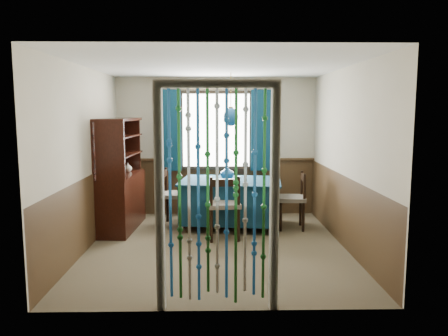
{
  "coord_description": "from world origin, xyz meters",
  "views": [
    {
      "loc": [
        -0.02,
        -5.96,
        1.89
      ],
      "look_at": [
        0.12,
        0.69,
        1.03
      ],
      "focal_mm": 35.0,
      "sensor_mm": 36.0,
      "label": 1
    }
  ],
  "objects_px": {
    "pendant_lamp": "(231,117)",
    "chair_near": "(224,205)",
    "chair_far": "(233,190)",
    "vase_sideboard": "(128,167)",
    "dining_table": "(231,200)",
    "bowl_shelf": "(119,154)",
    "chair_left": "(174,195)",
    "sideboard": "(121,191)",
    "vase_table": "(227,173)",
    "chair_right": "(293,199)"
  },
  "relations": [
    {
      "from": "dining_table",
      "to": "chair_left",
      "type": "relative_size",
      "value": 1.83
    },
    {
      "from": "sideboard",
      "to": "bowl_shelf",
      "type": "xyz_separation_m",
      "value": [
        0.06,
        -0.33,
        0.63
      ]
    },
    {
      "from": "chair_left",
      "to": "bowl_shelf",
      "type": "height_order",
      "value": "bowl_shelf"
    },
    {
      "from": "chair_left",
      "to": "vase_table",
      "type": "relative_size",
      "value": 4.38
    },
    {
      "from": "vase_table",
      "to": "vase_sideboard",
      "type": "height_order",
      "value": "vase_sideboard"
    },
    {
      "from": "vase_table",
      "to": "sideboard",
      "type": "bearing_deg",
      "value": -175.27
    },
    {
      "from": "chair_far",
      "to": "vase_sideboard",
      "type": "xyz_separation_m",
      "value": [
        -1.79,
        -0.5,
        0.5
      ]
    },
    {
      "from": "chair_left",
      "to": "vase_sideboard",
      "type": "bearing_deg",
      "value": -92.69
    },
    {
      "from": "dining_table",
      "to": "chair_right",
      "type": "height_order",
      "value": "chair_right"
    },
    {
      "from": "vase_table",
      "to": "chair_right",
      "type": "bearing_deg",
      "value": -9.91
    },
    {
      "from": "sideboard",
      "to": "pendant_lamp",
      "type": "bearing_deg",
      "value": 6.18
    },
    {
      "from": "vase_table",
      "to": "pendant_lamp",
      "type": "bearing_deg",
      "value": -41.28
    },
    {
      "from": "chair_far",
      "to": "bowl_shelf",
      "type": "xyz_separation_m",
      "value": [
        -1.79,
        -1.15,
        0.77
      ]
    },
    {
      "from": "chair_near",
      "to": "chair_left",
      "type": "height_order",
      "value": "chair_near"
    },
    {
      "from": "dining_table",
      "to": "chair_far",
      "type": "xyz_separation_m",
      "value": [
        0.07,
        0.73,
        0.02
      ]
    },
    {
      "from": "pendant_lamp",
      "to": "vase_sideboard",
      "type": "bearing_deg",
      "value": 172.34
    },
    {
      "from": "pendant_lamp",
      "to": "chair_left",
      "type": "bearing_deg",
      "value": 171.53
    },
    {
      "from": "pendant_lamp",
      "to": "chair_near",
      "type": "bearing_deg",
      "value": -100.06
    },
    {
      "from": "chair_right",
      "to": "chair_left",
      "type": "bearing_deg",
      "value": 86.34
    },
    {
      "from": "sideboard",
      "to": "chair_left",
      "type": "bearing_deg",
      "value": 18.76
    },
    {
      "from": "chair_far",
      "to": "sideboard",
      "type": "height_order",
      "value": "sideboard"
    },
    {
      "from": "chair_left",
      "to": "bowl_shelf",
      "type": "bearing_deg",
      "value": -50.14
    },
    {
      "from": "dining_table",
      "to": "vase_table",
      "type": "height_order",
      "value": "vase_table"
    },
    {
      "from": "chair_far",
      "to": "bowl_shelf",
      "type": "height_order",
      "value": "bowl_shelf"
    },
    {
      "from": "chair_right",
      "to": "chair_far",
      "type": "bearing_deg",
      "value": 51.69
    },
    {
      "from": "bowl_shelf",
      "to": "vase_sideboard",
      "type": "height_order",
      "value": "bowl_shelf"
    },
    {
      "from": "chair_far",
      "to": "bowl_shelf",
      "type": "bearing_deg",
      "value": 56.23
    },
    {
      "from": "chair_right",
      "to": "bowl_shelf",
      "type": "relative_size",
      "value": 4.64
    },
    {
      "from": "dining_table",
      "to": "sideboard",
      "type": "distance_m",
      "value": 1.79
    },
    {
      "from": "chair_far",
      "to": "chair_left",
      "type": "height_order",
      "value": "chair_left"
    },
    {
      "from": "sideboard",
      "to": "vase_table",
      "type": "distance_m",
      "value": 1.75
    },
    {
      "from": "pendant_lamp",
      "to": "vase_table",
      "type": "xyz_separation_m",
      "value": [
        -0.06,
        0.05,
        -0.92
      ]
    },
    {
      "from": "vase_table",
      "to": "chair_near",
      "type": "bearing_deg",
      "value": -95.16
    },
    {
      "from": "pendant_lamp",
      "to": "bowl_shelf",
      "type": "distance_m",
      "value": 1.86
    },
    {
      "from": "dining_table",
      "to": "vase_sideboard",
      "type": "bearing_deg",
      "value": 179.15
    },
    {
      "from": "chair_far",
      "to": "sideboard",
      "type": "distance_m",
      "value": 2.03
    },
    {
      "from": "vase_table",
      "to": "bowl_shelf",
      "type": "relative_size",
      "value": 1.09
    },
    {
      "from": "dining_table",
      "to": "sideboard",
      "type": "xyz_separation_m",
      "value": [
        -1.78,
        -0.09,
        0.17
      ]
    },
    {
      "from": "chair_near",
      "to": "sideboard",
      "type": "bearing_deg",
      "value": 154.07
    },
    {
      "from": "sideboard",
      "to": "vase_sideboard",
      "type": "bearing_deg",
      "value": 82.67
    },
    {
      "from": "chair_near",
      "to": "vase_table",
      "type": "relative_size",
      "value": 4.47
    },
    {
      "from": "chair_near",
      "to": "bowl_shelf",
      "type": "distance_m",
      "value": 1.78
    },
    {
      "from": "dining_table",
      "to": "bowl_shelf",
      "type": "xyz_separation_m",
      "value": [
        -1.72,
        -0.42,
        0.79
      ]
    },
    {
      "from": "chair_far",
      "to": "sideboard",
      "type": "bearing_deg",
      "value": 47.45
    },
    {
      "from": "chair_far",
      "to": "chair_left",
      "type": "bearing_deg",
      "value": 53.62
    },
    {
      "from": "chair_far",
      "to": "vase_sideboard",
      "type": "relative_size",
      "value": 5.49
    },
    {
      "from": "chair_left",
      "to": "dining_table",
      "type": "bearing_deg",
      "value": 85.52
    },
    {
      "from": "chair_near",
      "to": "chair_right",
      "type": "xyz_separation_m",
      "value": [
        1.13,
        0.58,
        -0.02
      ]
    },
    {
      "from": "chair_left",
      "to": "chair_right",
      "type": "distance_m",
      "value": 1.97
    },
    {
      "from": "chair_far",
      "to": "vase_table",
      "type": "xyz_separation_m",
      "value": [
        -0.13,
        -0.68,
        0.41
      ]
    }
  ]
}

